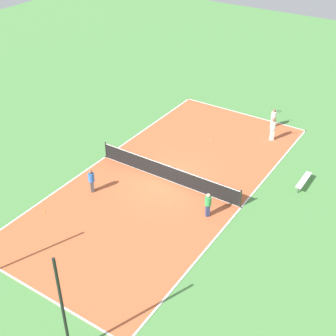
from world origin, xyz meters
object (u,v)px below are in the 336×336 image
tennis_ball_left_sideline (191,180)px  bench (304,180)px  tennis_net (168,172)px  player_near_blue (91,180)px  player_far_white (273,128)px  fence_post_back_left (63,310)px  tennis_ball_midcourt (211,141)px  tennis_ball_right_alley (44,211)px  player_far_green (208,203)px  player_near_white (274,117)px

tennis_ball_left_sideline → bench: bearing=-151.2°
tennis_net → player_near_blue: player_near_blue is taller
player_far_white → fence_post_back_left: fence_post_back_left is taller
tennis_net → tennis_ball_left_sideline: tennis_net is taller
tennis_ball_left_sideline → player_far_white: bearing=-106.5°
tennis_net → tennis_ball_midcourt: bearing=-89.1°
player_far_white → tennis_ball_left_sideline: size_ratio=25.17×
tennis_net → tennis_ball_right_alley: bearing=56.9°
tennis_net → player_far_green: 4.06m
tennis_ball_left_sideline → tennis_ball_right_alley: (5.35, 7.03, 0.00)m
player_near_white → bench: bearing=-125.0°
bench → tennis_ball_midcourt: bench is taller
player_far_green → player_near_blue: bearing=60.0°
fence_post_back_left → tennis_ball_left_sideline: bearing=-80.7°
bench → tennis_ball_left_sideline: bearing=-61.2°
player_far_green → tennis_ball_right_alley: (7.81, 4.64, -0.80)m
tennis_net → player_far_green: player_far_green is taller
player_near_blue → tennis_ball_left_sideline: 6.02m
tennis_ball_midcourt → fence_post_back_left: size_ratio=0.01×
player_far_white → fence_post_back_left: bearing=-132.3°
tennis_ball_right_alley → player_near_white: bearing=-112.9°
player_near_white → fence_post_back_left: (-0.61, 22.08, 1.74)m
tennis_net → player_far_white: size_ratio=5.71×
player_near_white → fence_post_back_left: 22.16m
player_near_blue → tennis_ball_midcourt: player_near_blue is taller
tennis_ball_midcourt → player_far_green: bearing=117.4°
tennis_ball_midcourt → fence_post_back_left: bearing=100.8°
player_near_white → player_far_green: size_ratio=0.98×
player_far_white → tennis_ball_midcourt: bearing=173.4°
tennis_ball_left_sideline → tennis_ball_midcourt: same height
player_far_green → tennis_ball_left_sideline: size_ratio=21.90×
player_far_white → tennis_ball_left_sideline: (2.18, 7.37, -0.95)m
tennis_ball_left_sideline → player_near_white: bearing=-99.2°
bench → player_near_white: 7.41m
bench → tennis_ball_midcourt: 7.40m
player_near_blue → player_far_green: player_far_green is taller
player_far_green → tennis_ball_right_alley: size_ratio=21.90×
player_far_green → tennis_ball_midcourt: size_ratio=21.90×
tennis_net → player_near_white: (-2.71, -9.88, 0.25)m
player_near_blue → player_far_green: 7.01m
tennis_ball_midcourt → player_far_white: bearing=-144.5°
tennis_net → tennis_ball_right_alley: (4.13, 6.33, -0.53)m
tennis_net → tennis_ball_left_sideline: bearing=-150.2°
tennis_ball_right_alley → fence_post_back_left: 9.81m
player_near_blue → player_far_white: 13.20m
bench → tennis_ball_left_sideline: (5.90, 3.25, -0.34)m
player_far_green → tennis_ball_right_alley: player_far_green is taller
tennis_net → tennis_ball_right_alley: tennis_net is taller
tennis_ball_left_sideline → tennis_ball_midcourt: 5.06m
player_near_white → tennis_ball_left_sideline: bearing=-170.9°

